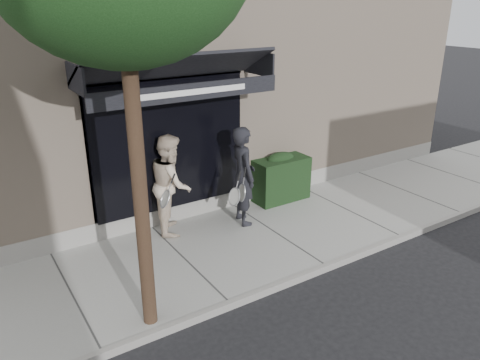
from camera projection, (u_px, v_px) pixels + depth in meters
ground at (273, 236)px, 9.51m from camera, size 80.00×80.00×0.00m
sidewalk at (273, 233)px, 9.49m from camera, size 20.00×3.00×0.12m
curb at (326, 267)px, 8.28m from camera, size 20.00×0.10×0.14m
building_facade at (164, 70)px, 12.40m from camera, size 14.30×8.04×5.64m
hedge at (280, 177)px, 10.81m from camera, size 1.30×0.70×1.14m
pedestrian_front at (243, 176)px, 9.50m from camera, size 0.86×0.95×2.06m
pedestrian_back at (171, 184)px, 9.18m from camera, size 1.08×1.19×1.99m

